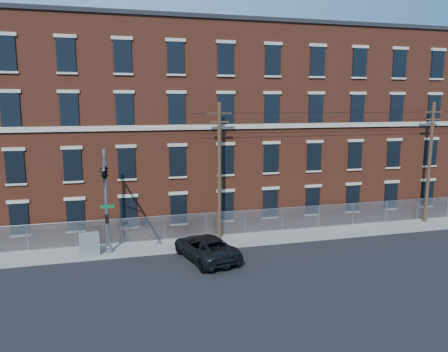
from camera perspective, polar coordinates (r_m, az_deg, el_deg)
name	(u,v)px	position (r m, az deg, el deg)	size (l,w,h in m)	color
ground	(211,270)	(27.19, -1.78, -12.18)	(140.00, 140.00, 0.00)	black
sidewalk	(344,231)	(35.91, 15.44, -6.96)	(65.00, 3.00, 0.12)	gray
mill_building	(299,123)	(42.44, 9.83, 6.86)	(55.30, 14.32, 16.30)	brown
chain_link_fence	(336,215)	(36.73, 14.48, -4.94)	(59.06, 0.06, 1.85)	#A5A8AD
traffic_signal_mast	(105,181)	(27.19, -15.32, -0.70)	(0.90, 6.75, 7.00)	#9EA0A5
utility_pole_near	(219,169)	(31.52, -0.60, 0.94)	(1.80, 0.28, 10.00)	#453222
utility_pole_mid	(430,160)	(39.93, 25.31, 1.86)	(1.80, 0.28, 10.00)	#453222
overhead_wires	(433,114)	(39.65, 25.71, 7.27)	(40.00, 0.62, 0.62)	black
pickup_truck	(206,247)	(28.68, -2.42, -9.31)	(2.64, 5.73, 1.59)	black
utility_cabinet	(89,244)	(30.27, -17.22, -8.55)	(1.21, 0.61, 1.52)	slate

